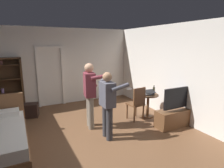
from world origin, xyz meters
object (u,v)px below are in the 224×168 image
at_px(person_blue_shirt, 108,101).
at_px(suitcase_dark, 28,111).
at_px(tv_flatscreen, 177,115).
at_px(bottle_on_table, 154,91).
at_px(person_striped_shirt, 90,91).
at_px(laptop, 148,93).
at_px(bookshelf, 6,84).
at_px(side_table, 148,102).
at_px(wooden_chair, 137,102).

relative_size(person_blue_shirt, suitcase_dark, 2.66).
height_order(tv_flatscreen, bottle_on_table, tv_flatscreen).
height_order(tv_flatscreen, person_striped_shirt, person_striped_shirt).
height_order(laptop, person_striped_shirt, person_striped_shirt).
distance_m(bookshelf, side_table, 4.49).
xyz_separation_m(side_table, laptop, (-0.03, -0.04, 0.28)).
height_order(tv_flatscreen, person_blue_shirt, person_blue_shirt).
xyz_separation_m(bookshelf, laptop, (3.78, -2.36, -0.21)).
bearing_deg(bookshelf, laptop, -31.98).
distance_m(tv_flatscreen, person_blue_shirt, 2.08).
relative_size(bookshelf, side_table, 2.55).
bearing_deg(suitcase_dark, bookshelf, 139.88).
bearing_deg(person_blue_shirt, laptop, 20.63).
bearing_deg(suitcase_dark, side_table, -11.59).
bearing_deg(bottle_on_table, laptop, 167.97).
bearing_deg(side_table, laptop, -127.87).
height_order(bottle_on_table, person_blue_shirt, person_blue_shirt).
distance_m(side_table, wooden_chair, 0.48).
height_order(bottle_on_table, suitcase_dark, bottle_on_table).
relative_size(laptop, wooden_chair, 0.35).
xyz_separation_m(tv_flatscreen, laptop, (-0.32, 0.86, 0.45)).
bearing_deg(laptop, person_blue_shirt, -159.37).
bearing_deg(wooden_chair, laptop, 6.04).
bearing_deg(person_striped_shirt, bottle_on_table, -4.45).
distance_m(bookshelf, wooden_chair, 4.15).
xyz_separation_m(laptop, person_blue_shirt, (-1.65, -0.62, 0.16)).
xyz_separation_m(side_table, bottle_on_table, (0.14, -0.08, 0.35)).
xyz_separation_m(tv_flatscreen, person_striped_shirt, (-2.13, 0.98, 0.70)).
bearing_deg(laptop, person_striped_shirt, 176.29).
distance_m(side_table, suitcase_dark, 3.68).
xyz_separation_m(bookshelf, person_blue_shirt, (2.13, -2.98, -0.05)).
height_order(bookshelf, tv_flatscreen, bookshelf).
bearing_deg(person_blue_shirt, bookshelf, 125.50).
distance_m(bookshelf, tv_flatscreen, 5.26).
height_order(bottle_on_table, person_striped_shirt, person_striped_shirt).
bearing_deg(bookshelf, bottle_on_table, -31.23).
relative_size(tv_flatscreen, person_striped_shirt, 0.71).
bearing_deg(wooden_chair, person_striped_shirt, 173.26).
distance_m(tv_flatscreen, side_table, 0.96).
xyz_separation_m(bottle_on_table, person_striped_shirt, (-1.98, 0.15, 0.18)).
bearing_deg(person_striped_shirt, tv_flatscreen, -24.66).
bearing_deg(bottle_on_table, side_table, 150.26).
xyz_separation_m(person_blue_shirt, person_striped_shirt, (-0.15, 0.74, 0.09)).
xyz_separation_m(tv_flatscreen, suitcase_dark, (-3.59, 2.51, -0.09)).
bearing_deg(bottle_on_table, bookshelf, 148.77).
bearing_deg(person_striped_shirt, person_blue_shirt, -78.22).
xyz_separation_m(bookshelf, person_striped_shirt, (1.98, -2.25, 0.04)).
distance_m(wooden_chair, person_blue_shirt, 1.40).
height_order(laptop, person_blue_shirt, person_blue_shirt).
bearing_deg(person_striped_shirt, laptop, -3.71).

